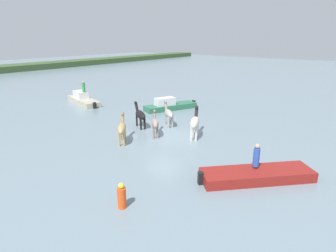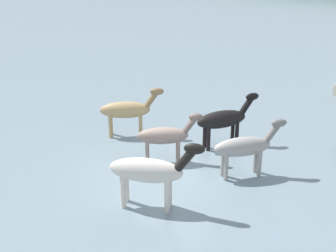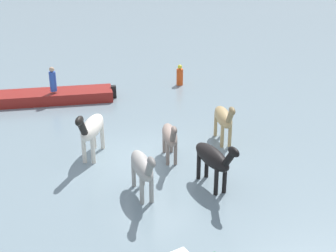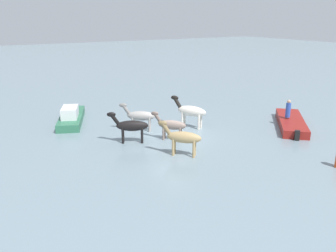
# 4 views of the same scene
# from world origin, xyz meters

# --- Properties ---
(ground_plane) EXTENTS (157.92, 157.92, 0.00)m
(ground_plane) POSITION_xyz_m (0.00, 0.00, 0.00)
(ground_plane) COLOR gray
(horse_gray_outer) EXTENTS (2.47, 1.60, 2.02)m
(horse_gray_outer) POSITION_xyz_m (1.02, -1.94, 1.11)
(horse_gray_outer) COLOR silver
(horse_gray_outer) RESTS_ON ground_plane
(horse_chestnut_trailing) EXTENTS (1.79, 1.73, 1.67)m
(horse_chestnut_trailing) POSITION_xyz_m (-0.44, 0.46, 0.92)
(horse_chestnut_trailing) COLOR gray
(horse_chestnut_trailing) RESTS_ON ground_plane
(horse_pinto_flank) EXTENTS (1.47, 2.25, 1.84)m
(horse_pinto_flank) POSITION_xyz_m (0.34, 2.70, 1.02)
(horse_pinto_flank) COLOR black
(horse_pinto_flank) RESTS_ON ground_plane
(horse_dark_mare) EXTENTS (1.96, 1.89, 1.83)m
(horse_dark_mare) POSITION_xyz_m (-2.89, 1.25, 1.01)
(horse_dark_mare) COLOR tan
(horse_dark_mare) RESTS_ON ground_plane
(horse_mid_herd) EXTENTS (1.68, 2.07, 1.80)m
(horse_mid_herd) POSITION_xyz_m (2.06, 1.25, 0.99)
(horse_mid_herd) COLOR #9E9993
(horse_mid_herd) RESTS_ON ground_plane
(boat_dinghy_port) EXTENTS (5.14, 4.91, 0.77)m
(boat_dinghy_port) POSITION_xyz_m (-2.30, -7.83, 0.18)
(boat_dinghy_port) COLOR maroon
(boat_dinghy_port) RESTS_ON ground_plane
(boat_tender_starboard) EXTENTS (5.37, 3.32, 1.36)m
(boat_tender_starboard) POSITION_xyz_m (6.25, 4.47, 0.32)
(boat_tender_starboard) COLOR #2D6B4C
(boat_tender_starboard) RESTS_ON ground_plane
(person_watcher_seated) EXTENTS (0.32, 0.32, 1.19)m
(person_watcher_seated) POSITION_xyz_m (-2.08, -7.66, 1.17)
(person_watcher_seated) COLOR #2D51B2
(person_watcher_seated) RESTS_ON boat_dinghy_port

